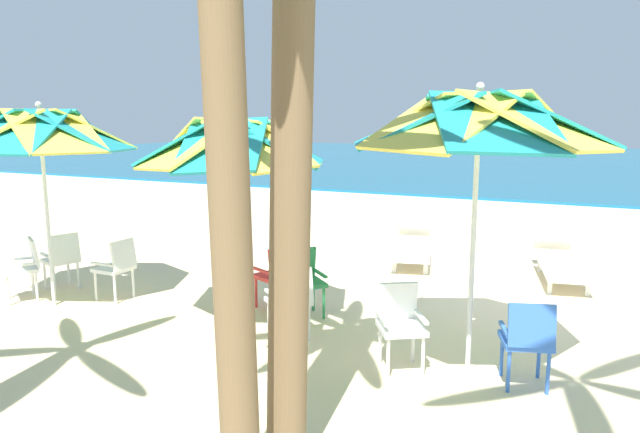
# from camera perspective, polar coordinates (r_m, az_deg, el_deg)

# --- Properties ---
(ground_plane) EXTENTS (80.00, 80.00, 0.00)m
(ground_plane) POSITION_cam_1_polar(r_m,az_deg,el_deg) (8.83, 19.54, -7.51)
(ground_plane) COLOR beige
(sea) EXTENTS (80.00, 36.00, 0.10)m
(sea) POSITION_cam_1_polar(r_m,az_deg,el_deg) (36.37, 24.10, 4.89)
(sea) COLOR #19607F
(sea) RESTS_ON ground
(surf_foam) EXTENTS (80.00, 0.70, 0.01)m
(surf_foam) POSITION_cam_1_polar(r_m,az_deg,el_deg) (18.17, 22.66, 0.92)
(surf_foam) COLOR white
(surf_foam) RESTS_ON ground
(beach_umbrella_0) EXTENTS (2.48, 2.48, 2.85)m
(beach_umbrella_0) POSITION_cam_1_polar(r_m,az_deg,el_deg) (5.62, 15.39, 8.86)
(beach_umbrella_0) COLOR silver
(beach_umbrella_0) RESTS_ON ground
(plastic_chair_0) EXTENTS (0.55, 0.58, 0.87)m
(plastic_chair_0) POSITION_cam_1_polar(r_m,az_deg,el_deg) (5.83, 19.82, -11.23)
(plastic_chair_0) COLOR blue
(plastic_chair_0) RESTS_ON ground
(plastic_chair_1) EXTENTS (0.61, 0.62, 0.87)m
(plastic_chair_1) POSITION_cam_1_polar(r_m,az_deg,el_deg) (6.00, 7.90, -10.15)
(plastic_chair_1) COLOR white
(plastic_chair_1) RESTS_ON ground
(beach_umbrella_1) EXTENTS (2.26, 2.26, 2.62)m
(beach_umbrella_1) POSITION_cam_1_polar(r_m,az_deg,el_deg) (6.82, -8.69, 7.03)
(beach_umbrella_1) COLOR silver
(beach_umbrella_1) RESTS_ON ground
(plastic_chair_2) EXTENTS (0.60, 0.59, 0.87)m
(plastic_chair_2) POSITION_cam_1_polar(r_m,az_deg,el_deg) (7.71, -4.26, -5.59)
(plastic_chair_2) COLOR red
(plastic_chair_2) RESTS_ON ground
(plastic_chair_3) EXTENTS (0.63, 0.63, 0.87)m
(plastic_chair_3) POSITION_cam_1_polar(r_m,az_deg,el_deg) (7.47, -1.61, -6.06)
(plastic_chair_3) COLOR #2D8C4C
(plastic_chair_3) RESTS_ON ground
(plastic_chair_4) EXTENTS (0.63, 0.63, 0.87)m
(plastic_chair_4) POSITION_cam_1_polar(r_m,az_deg,el_deg) (6.66, -2.90, -8.04)
(plastic_chair_4) COLOR white
(plastic_chair_4) RESTS_ON ground
(beach_umbrella_2) EXTENTS (2.40, 2.40, 2.74)m
(beach_umbrella_2) POSITION_cam_1_polar(r_m,az_deg,el_deg) (8.42, -25.89, 7.51)
(beach_umbrella_2) COLOR silver
(beach_umbrella_2) RESTS_ON ground
(plastic_chair_5) EXTENTS (0.47, 0.44, 0.87)m
(plastic_chair_5) POSITION_cam_1_polar(r_m,az_deg,el_deg) (8.57, -19.41, -4.57)
(plastic_chair_5) COLOR white
(plastic_chair_5) RESTS_ON ground
(plastic_chair_6) EXTENTS (0.61, 0.62, 0.87)m
(plastic_chair_6) POSITION_cam_1_polar(r_m,az_deg,el_deg) (9.09, -27.16, -4.30)
(plastic_chair_6) COLOR white
(plastic_chair_6) RESTS_ON ground
(plastic_chair_7) EXTENTS (0.58, 0.56, 0.87)m
(plastic_chair_7) POSITION_cam_1_polar(r_m,az_deg,el_deg) (9.35, -24.14, -3.71)
(plastic_chair_7) COLOR white
(plastic_chair_7) RESTS_ON ground
(sun_lounger_1) EXTENTS (1.02, 2.22, 0.62)m
(sun_lounger_1) POSITION_cam_1_polar(r_m,az_deg,el_deg) (9.90, 22.68, -4.19)
(sun_lounger_1) COLOR white
(sun_lounger_1) RESTS_ON ground
(sun_lounger_2) EXTENTS (1.12, 2.23, 0.62)m
(sun_lounger_2) POSITION_cam_1_polar(r_m,az_deg,el_deg) (10.43, 9.11, -2.88)
(sun_lounger_2) COLOR white
(sun_lounger_2) RESTS_ON ground
(palm_tree_0) EXTENTS (2.45, 2.75, 4.74)m
(palm_tree_0) POSITION_cam_1_polar(r_m,az_deg,el_deg) (4.04, -2.89, 14.75)
(palm_tree_0) COLOR brown
(palm_tree_0) RESTS_ON ground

